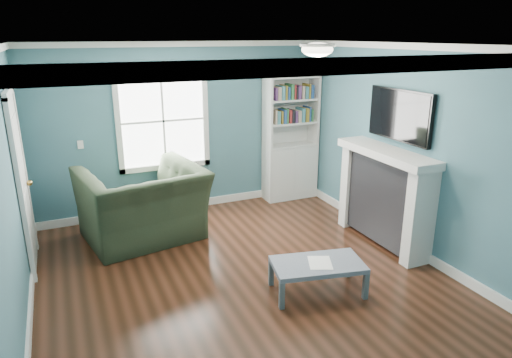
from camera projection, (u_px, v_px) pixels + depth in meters
name	position (u px, v px, depth m)	size (l,w,h in m)	color
floor	(245.00, 280.00, 5.24)	(5.00, 5.00, 0.00)	black
room_walls	(244.00, 146.00, 4.76)	(5.00, 5.00, 5.00)	#3C6471
trim	(244.00, 178.00, 4.86)	(4.50, 5.00, 2.60)	white
window	(163.00, 121.00, 6.85)	(1.40, 0.06, 1.50)	white
bookshelf	(290.00, 145.00, 7.64)	(0.90, 0.35, 2.31)	silver
fireplace	(385.00, 198.00, 6.02)	(0.44, 1.58, 1.30)	black
tv	(400.00, 115.00, 5.73)	(0.06, 1.10, 0.65)	black
door	(22.00, 181.00, 5.29)	(0.12, 0.98, 2.17)	silver
ceiling_fixture	(317.00, 49.00, 4.90)	(0.38, 0.38, 0.15)	white
light_switch	(80.00, 145.00, 6.47)	(0.08, 0.01, 0.12)	white
recliner	(142.00, 193.00, 6.12)	(1.53, 1.00, 1.34)	#1F2D1C
coffee_table	(318.00, 266.00, 4.92)	(1.06, 0.72, 0.35)	#4B555A
paper_sheet	(320.00, 263.00, 4.90)	(0.24, 0.31, 0.00)	white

